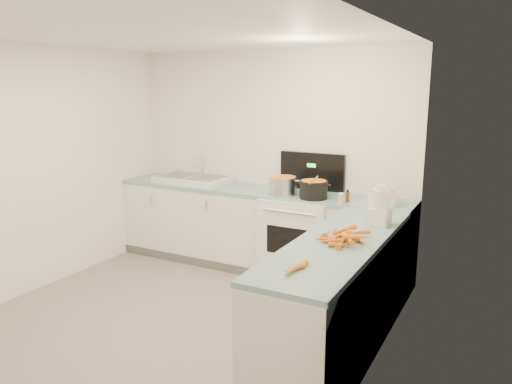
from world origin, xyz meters
The scene contains 19 objects.
floor centered at (0.00, 0.00, 0.00)m, with size 3.50×4.00×0.00m, color gray, non-canonical shape.
ceiling centered at (0.00, 0.00, 2.50)m, with size 3.50×4.00×0.00m, color white, non-canonical shape.
wall_back centered at (0.00, 2.00, 1.25)m, with size 3.50×2.50×0.00m, color white, non-canonical shape.
wall_left centered at (-1.75, 0.00, 1.25)m, with size 4.00×2.50×0.00m, color white, non-canonical shape.
wall_right centered at (1.75, 0.00, 1.25)m, with size 4.00×2.50×0.00m, color white, non-canonical shape.
counter_back centered at (0.00, 1.70, 0.47)m, with size 3.50×0.62×0.94m.
counter_right centered at (1.45, 0.30, 0.47)m, with size 0.62×2.20×0.94m.
stove centered at (0.55, 1.69, 0.47)m, with size 0.76×0.65×1.36m.
sink centered at (-0.90, 1.70, 0.98)m, with size 0.86×0.52×0.31m.
steel_pot centered at (0.39, 1.56, 1.03)m, with size 0.30×0.30×0.22m, color silver.
black_pot centered at (0.74, 1.55, 1.02)m, with size 0.29×0.29×0.21m, color black.
wooden_spoon centered at (0.74, 1.55, 1.14)m, with size 0.02×0.02×0.42m, color #AD7A47.
mixing_bowl centered at (1.44, 1.60, 1.01)m, with size 0.29×0.29×0.14m, color white.
extract_bottle centered at (1.10, 1.57, 0.99)m, with size 0.04×0.04×0.10m, color #593319.
spice_jar centered at (1.07, 1.46, 0.99)m, with size 0.05×0.05×0.09m, color #E5B266.
food_processor centered at (1.60, 0.89, 1.08)m, with size 0.17×0.21×0.34m.
carrot_pile centered at (1.48, 0.29, 0.97)m, with size 0.40×0.45×0.09m.
peeled_carrots centered at (1.40, -0.46, 0.96)m, with size 0.10×0.30×0.04m.
peelings centered at (-1.14, 1.67, 1.02)m, with size 0.24×0.25×0.01m.
Camera 1 is at (2.60, -3.21, 2.09)m, focal length 35.00 mm.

